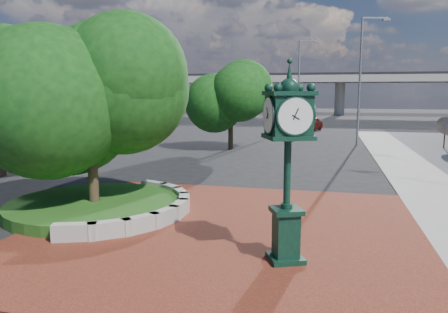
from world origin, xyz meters
The scene contains 12 objects.
ground centered at (0.00, 0.00, 0.00)m, with size 200.00×200.00×0.00m, color black.
plaza centered at (0.00, -1.00, 0.02)m, with size 12.00×12.00×0.04m, color maroon.
planter_wall centered at (-2.71, 0.00, 0.27)m, with size 2.96×6.77×0.54m.
grass_bed centered at (-5.00, 0.00, 0.20)m, with size 6.10×6.10×0.40m, color #174B15.
overpass centered at (-0.22, 70.00, 6.54)m, with size 90.00×12.00×7.50m.
tree_planter centered at (-5.00, 0.00, 3.72)m, with size 5.20×5.20×6.33m.
tree_street centered at (-4.00, 18.00, 3.24)m, with size 4.40×4.40×5.45m.
post_clock centered at (2.12, -3.10, 2.73)m, with size 1.29×1.29×4.97m.
parked_car centered at (1.03, 35.11, 0.77)m, with size 1.81×4.51×1.54m, color #4C120A.
street_lamp_near centered at (5.65, 23.29, 5.89)m, with size 2.21×0.80×10.05m.
street_lamp_far centered at (-0.27, 39.80, 6.03)m, with size 2.25×0.86×10.28m.
shrub_far centered at (11.61, 21.85, 1.59)m, with size 1.20×1.20×2.20m.
Camera 1 is at (3.06, -13.72, 4.28)m, focal length 35.00 mm.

